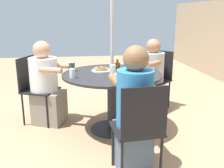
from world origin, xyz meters
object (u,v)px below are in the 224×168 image
(pancake_plate_b, at_px, (144,73))
(syrup_bottle, at_px, (117,66))
(patio_chair_east, at_px, (157,76))
(drinking_glass_b, at_px, (72,73))
(pancake_plate_a, at_px, (101,70))
(diner_east, at_px, (151,79))
(drinking_glass_a, at_px, (113,70))
(patio_chair_south, at_px, (35,85))
(diner_south, at_px, (46,87))
(pancake_plate_c, at_px, (122,77))
(patio_chair_north, at_px, (139,126))
(patio_table, at_px, (112,85))
(coffee_cup, at_px, (72,66))
(diner_north, at_px, (134,115))

(pancake_plate_b, bearing_deg, syrup_bottle, -130.55)
(patio_chair_east, distance_m, drinking_glass_b, 1.57)
(syrup_bottle, bearing_deg, patio_chair_east, 127.99)
(patio_chair_east, bearing_deg, pancake_plate_a, 79.43)
(diner_east, xyz_separation_m, drinking_glass_b, (0.76, -1.15, 0.29))
(pancake_plate_a, bearing_deg, drinking_glass_a, 19.99)
(pancake_plate_a, xyz_separation_m, drinking_glass_b, (0.32, -0.36, 0.04))
(syrup_bottle, relative_size, drinking_glass_a, 1.10)
(pancake_plate_b, bearing_deg, patio_chair_east, 152.35)
(patio_chair_south, distance_m, syrup_bottle, 1.14)
(diner_east, xyz_separation_m, drinking_glass_a, (0.73, -0.68, 0.30))
(diner_south, bearing_deg, pancake_plate_c, 76.31)
(patio_chair_north, height_order, pancake_plate_b, patio_chair_north)
(syrup_bottle, bearing_deg, diner_east, 127.07)
(patio_table, bearing_deg, drinking_glass_b, -71.01)
(patio_chair_south, distance_m, pancake_plate_b, 1.48)
(drinking_glass_b, bearing_deg, patio_table, 108.99)
(pancake_plate_a, bearing_deg, pancake_plate_c, 21.53)
(patio_table, relative_size, diner_south, 1.10)
(pancake_plate_a, height_order, drinking_glass_a, drinking_glass_a)
(pancake_plate_c, relative_size, drinking_glass_a, 1.95)
(patio_table, xyz_separation_m, pancake_plate_c, (0.32, 0.07, 0.17))
(diner_east, bearing_deg, coffee_cup, 66.85)
(diner_north, height_order, pancake_plate_c, diner_north)
(coffee_cup, bearing_deg, drinking_glass_b, 1.67)
(pancake_plate_b, distance_m, drinking_glass_a, 0.39)
(pancake_plate_c, distance_m, drinking_glass_b, 0.57)
(diner_north, distance_m, syrup_bottle, 1.09)
(diner_east, bearing_deg, patio_chair_south, 54.93)
(drinking_glass_a, bearing_deg, pancake_plate_a, -160.01)
(drinking_glass_b, bearing_deg, diner_south, -144.38)
(diner_east, height_order, drinking_glass_a, diner_east)
(coffee_cup, bearing_deg, patio_table, 66.69)
(diner_north, relative_size, patio_chair_east, 1.33)
(patio_chair_north, distance_m, pancake_plate_b, 1.05)
(patio_table, xyz_separation_m, coffee_cup, (-0.21, -0.49, 0.20))
(drinking_glass_b, bearing_deg, pancake_plate_a, 131.94)
(patio_chair_north, height_order, patio_chair_east, same)
(patio_chair_east, height_order, patio_chair_south, same)
(patio_table, distance_m, pancake_plate_a, 0.25)
(patio_chair_north, height_order, pancake_plate_a, patio_chair_north)
(diner_north, relative_size, patio_chair_south, 1.33)
(patio_chair_north, relative_size, pancake_plate_b, 3.52)
(coffee_cup, height_order, drinking_glass_b, coffee_cup)
(diner_north, xyz_separation_m, diner_south, (-1.24, -0.91, -0.05))
(diner_north, height_order, patio_chair_east, diner_north)
(diner_east, distance_m, pancake_plate_b, 0.79)
(syrup_bottle, bearing_deg, patio_chair_south, -102.45)
(patio_table, relative_size, pancake_plate_a, 4.80)
(patio_chair_north, distance_m, drinking_glass_b, 1.10)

